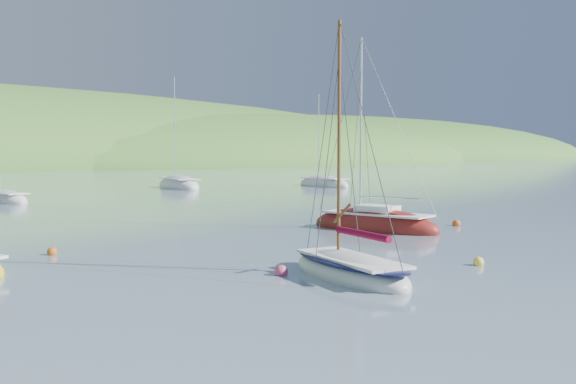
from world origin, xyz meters
TOP-DOWN VIEW (x-y plane):
  - ground at (0.00, 0.00)m, footprint 700.00×700.00m
  - daysailer_white at (-4.36, 1.06)m, footprint 3.42×6.45m
  - sloop_red at (5.88, 9.52)m, footprint 4.20×8.04m
  - distant_sloop_a at (-4.36, 42.11)m, footprint 3.43×7.04m
  - distant_sloop_b at (16.97, 50.57)m, footprint 5.19×10.22m
  - distant_sloop_d at (32.26, 42.63)m, footprint 3.48×8.65m
  - mooring_buoys at (-0.49, 5.61)m, footprint 21.94×12.96m

SIDE VIEW (x-z plane):
  - ground at x=0.00m, z-range 0.00..0.00m
  - mooring_buoys at x=-0.49m, z-range -0.12..0.36m
  - distant_sloop_a at x=-4.36m, z-range -4.65..4.98m
  - distant_sloop_d at x=32.26m, z-range -5.86..6.26m
  - daysailer_white at x=-4.36m, z-range -4.49..4.92m
  - sloop_red at x=5.88m, z-range -5.45..5.88m
  - distant_sloop_b at x=16.97m, z-range -6.73..7.17m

